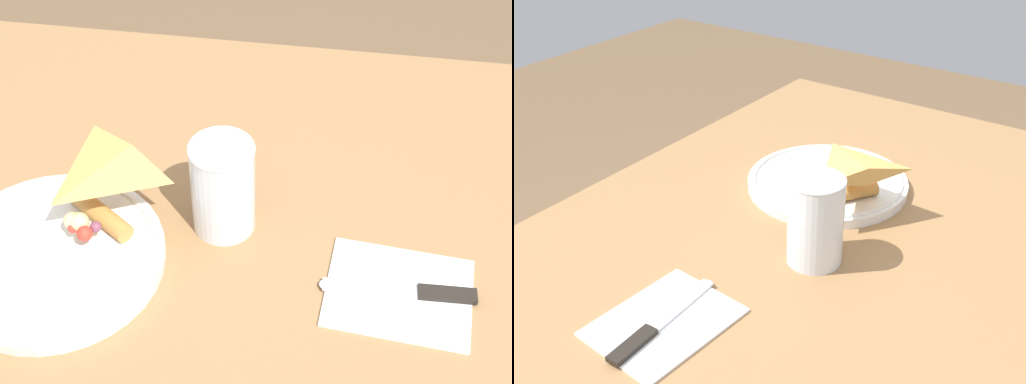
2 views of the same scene
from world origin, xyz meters
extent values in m
cube|color=olive|center=(0.00, 0.00, 0.71)|extent=(1.28, 0.82, 0.03)
cylinder|color=white|center=(0.21, 0.08, 0.74)|extent=(0.27, 0.27, 0.02)
torus|color=white|center=(0.21, 0.08, 0.75)|extent=(0.25, 0.25, 0.01)
pyramid|color=#DBA351|center=(0.20, 0.07, 0.76)|extent=(0.16, 0.16, 0.02)
cylinder|color=#C68942|center=(0.17, 0.02, 0.76)|extent=(0.10, 0.08, 0.02)
sphere|color=#7A4256|center=(0.16, 0.05, 0.77)|extent=(0.01, 0.01, 0.01)
sphere|color=red|center=(0.17, 0.06, 0.77)|extent=(0.02, 0.02, 0.02)
sphere|color=red|center=(0.19, 0.06, 0.77)|extent=(0.01, 0.01, 0.01)
sphere|color=#EFDB93|center=(0.19, 0.05, 0.77)|extent=(0.02, 0.02, 0.02)
sphere|color=#EFDB93|center=(0.18, 0.05, 0.77)|extent=(0.02, 0.02, 0.02)
sphere|color=#EFDB93|center=(0.19, 0.05, 0.77)|extent=(0.02, 0.02, 0.02)
cylinder|color=white|center=(0.02, -0.01, 0.79)|extent=(0.08, 0.08, 0.13)
cylinder|color=#B27F42|center=(0.02, -0.01, 0.78)|extent=(0.07, 0.07, 0.11)
torus|color=white|center=(0.02, -0.01, 0.86)|extent=(0.08, 0.08, 0.00)
cube|color=white|center=(-0.20, 0.07, 0.73)|extent=(0.18, 0.15, 0.00)
cube|color=black|center=(-0.26, 0.06, 0.74)|extent=(0.07, 0.02, 0.01)
cube|color=silver|center=(-0.17, 0.07, 0.74)|extent=(0.11, 0.02, 0.00)
ellipsoid|color=silver|center=(-0.12, 0.07, 0.74)|extent=(0.02, 0.02, 0.00)
camera|label=1|loc=(-0.12, 0.64, 1.46)|focal=55.00mm
camera|label=2|loc=(-0.62, -0.39, 1.26)|focal=45.00mm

